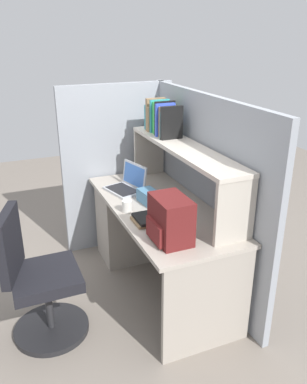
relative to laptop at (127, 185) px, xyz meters
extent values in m
plane|color=slate|center=(0.39, 0.12, -0.78)|extent=(8.00, 8.00, 0.00)
cube|color=#AAA093|center=(0.39, 0.12, -0.07)|extent=(1.60, 0.70, 0.03)
cube|color=#9D9388|center=(-0.16, 0.12, -0.43)|extent=(0.40, 0.64, 0.70)
cube|color=#9D9388|center=(1.17, 0.12, -0.43)|extent=(0.03, 0.64, 0.70)
cube|color=gray|center=(0.39, 0.50, -0.01)|extent=(1.84, 0.05, 1.55)
cube|color=gray|center=(-0.46, 0.07, -0.01)|extent=(0.05, 1.06, 1.55)
cube|color=#B3A99C|center=(-0.31, 0.32, 0.16)|extent=(0.03, 0.28, 0.42)
cube|color=#B3A99C|center=(1.09, 0.32, 0.16)|extent=(0.03, 0.28, 0.42)
cube|color=beige|center=(0.39, 0.32, 0.38)|extent=(1.44, 0.28, 0.03)
cube|color=teal|center=(-0.21, 0.33, 0.50)|extent=(0.04, 0.15, 0.21)
cube|color=olive|center=(-0.16, 0.32, 0.53)|extent=(0.04, 0.17, 0.27)
cube|color=olive|center=(-0.12, 0.32, 0.50)|extent=(0.04, 0.18, 0.21)
cube|color=teal|center=(-0.08, 0.33, 0.53)|extent=(0.02, 0.17, 0.27)
cube|color=green|center=(-0.05, 0.33, 0.53)|extent=(0.03, 0.16, 0.26)
cube|color=green|center=(-0.02, 0.33, 0.53)|extent=(0.03, 0.17, 0.25)
cube|color=black|center=(0.02, 0.33, 0.54)|extent=(0.02, 0.18, 0.27)
cube|color=blue|center=(0.05, 0.32, 0.53)|extent=(0.03, 0.17, 0.26)
cube|color=olive|center=(0.09, 0.32, 0.52)|extent=(0.04, 0.14, 0.24)
cube|color=teal|center=(0.13, 0.32, 0.50)|extent=(0.03, 0.16, 0.21)
cube|color=black|center=(0.17, 0.32, 0.53)|extent=(0.04, 0.18, 0.26)
cube|color=#B7BABF|center=(0.01, -0.04, -0.04)|extent=(0.36, 0.29, 0.02)
cube|color=black|center=(0.01, -0.05, -0.03)|extent=(0.31, 0.24, 0.00)
cube|color=#B7BABF|center=(-0.02, 0.07, 0.07)|extent=(0.31, 0.12, 0.20)
cube|color=#3F72CC|center=(-0.02, 0.06, 0.07)|extent=(0.27, 0.10, 0.17)
cube|color=#591919|center=(0.91, -0.03, 0.10)|extent=(0.30, 0.20, 0.29)
cube|color=maroon|center=(0.91, -0.13, 0.03)|extent=(0.22, 0.04, 0.13)
cube|color=#262628|center=(0.57, 0.10, -0.03)|extent=(0.10, 0.12, 0.03)
cylinder|color=white|center=(0.40, -0.14, -0.01)|extent=(0.08, 0.08, 0.09)
cube|color=teal|center=(0.32, 0.07, 0.00)|extent=(0.23, 0.14, 0.10)
cube|color=olive|center=(0.61, -0.07, -0.04)|extent=(0.18, 0.19, 0.02)
cube|color=black|center=(0.61, -0.06, -0.02)|extent=(0.20, 0.17, 0.02)
cylinder|color=black|center=(0.59, -0.79, -0.76)|extent=(0.52, 0.52, 0.04)
cylinder|color=#262628|center=(0.59, -0.79, -0.54)|extent=(0.05, 0.05, 0.41)
cube|color=black|center=(0.59, -0.79, -0.33)|extent=(0.44, 0.44, 0.08)
cube|color=black|center=(0.53, -0.98, -0.07)|extent=(0.40, 0.18, 0.44)
camera|label=1|loc=(2.93, -0.99, 1.20)|focal=37.13mm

